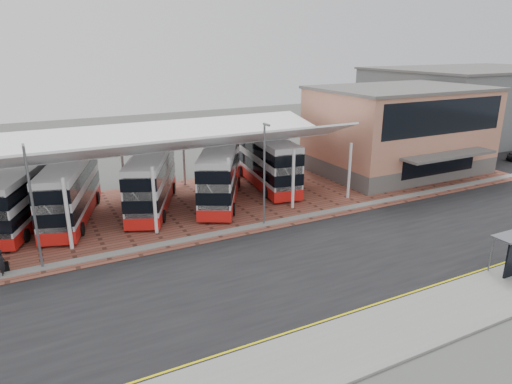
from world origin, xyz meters
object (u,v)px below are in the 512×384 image
bus_3 (152,181)px  bus_5 (266,161)px  pedestrian (2,263)px  bus_2 (70,191)px  bus_4 (221,174)px  bus_1 (22,197)px  terminal (399,129)px

bus_3 → bus_5: (11.79, 1.20, 0.11)m
pedestrian → bus_2: bearing=-29.4°
pedestrian → bus_4: bearing=-66.4°
bus_1 → bus_4: bearing=15.2°
terminal → bus_3: size_ratio=1.57×
bus_2 → bus_4: (12.48, -1.23, 0.09)m
pedestrian → terminal: bearing=-77.0°
terminal → bus_4: 21.84m
terminal → bus_2: bearing=179.2°
bus_1 → bus_5: size_ratio=0.91×
bus_4 → bus_5: 6.25m
bus_2 → bus_5: 18.34m
terminal → bus_3: terminal is taller
bus_1 → pedestrian: bus_1 is taller
bus_1 → bus_4: 16.02m
bus_2 → bus_5: bearing=20.7°
bus_1 → bus_2: bearing=13.7°
bus_3 → pedestrian: bus_3 is taller
bus_1 → bus_4: bus_4 is taller
bus_1 → bus_3: (9.99, -0.65, 0.11)m
bus_1 → bus_2: (3.46, -0.46, 0.09)m
bus_5 → terminal: bearing=3.3°
bus_4 → pedestrian: (-17.44, -6.95, -1.57)m
bus_4 → bus_2: bearing=-157.1°
bus_4 → pedestrian: bearing=-129.7°
bus_2 → pedestrian: bearing=-103.7°
bus_2 → bus_3: (6.53, -0.19, 0.02)m
bus_2 → bus_3: bearing=15.8°
bus_1 → bus_3: bearing=17.5°
bus_3 → bus_4: (5.95, -1.04, 0.07)m
bus_1 → pedestrian: (-1.51, -8.64, -1.39)m
bus_2 → bus_3: 6.53m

